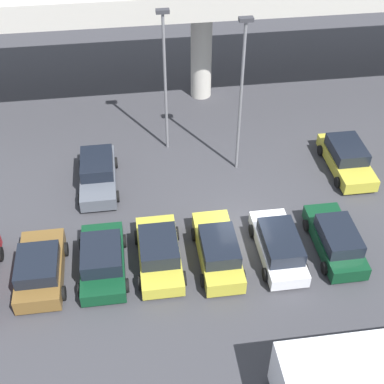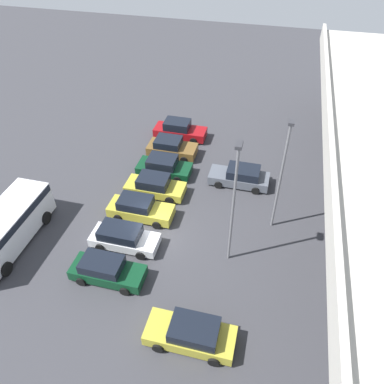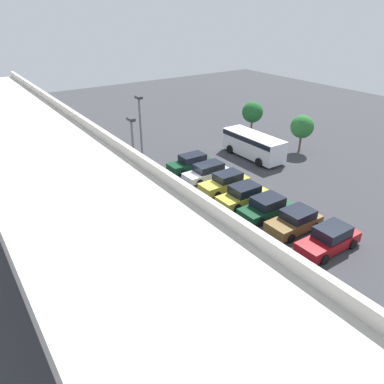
# 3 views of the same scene
# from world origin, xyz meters

# --- Properties ---
(ground_plane) EXTENTS (98.94, 98.94, 0.00)m
(ground_plane) POSITION_xyz_m (0.00, 0.00, 0.00)
(ground_plane) COLOR #38383D
(parked_car_0) EXTENTS (2.11, 4.89, 1.71)m
(parked_car_0) POSITION_xyz_m (-12.65, -1.71, 0.78)
(parked_car_0) COLOR maroon
(parked_car_0) RESTS_ON ground_plane
(parked_car_1) EXTENTS (2.25, 4.30, 1.61)m
(parked_car_1) POSITION_xyz_m (-9.65, -1.63, 0.76)
(parked_car_1) COLOR brown
(parked_car_1) RESTS_ON ground_plane
(parked_car_2) EXTENTS (2.23, 4.48, 1.55)m
(parked_car_2) POSITION_xyz_m (-6.85, -1.46, 0.72)
(parked_car_2) COLOR #0C381E
(parked_car_2) RESTS_ON ground_plane
(parked_car_3) EXTENTS (2.16, 4.64, 1.58)m
(parked_car_3) POSITION_xyz_m (-4.24, -1.37, 0.74)
(parked_car_3) COLOR gold
(parked_car_3) RESTS_ON ground_plane
(parked_car_4) EXTENTS (2.03, 4.73, 1.61)m
(parked_car_4) POSITION_xyz_m (-1.49, -1.61, 0.75)
(parked_car_4) COLOR gold
(parked_car_4) RESTS_ON ground_plane
(parked_car_5) EXTENTS (2.05, 4.59, 1.52)m
(parked_car_5) POSITION_xyz_m (1.40, -1.71, 0.73)
(parked_car_5) COLOR silver
(parked_car_5) RESTS_ON ground_plane
(parked_car_6) EXTENTS (2.03, 4.59, 1.53)m
(parked_car_6) POSITION_xyz_m (4.20, -1.69, 0.72)
(parked_car_6) COLOR #0C381E
(parked_car_6) RESTS_ON ground_plane
(parked_car_7) EXTENTS (2.18, 4.82, 1.55)m
(parked_car_7) POSITION_xyz_m (6.98, 4.42, 0.73)
(parked_car_7) COLOR gold
(parked_car_7) RESTS_ON ground_plane
(parked_car_9) EXTENTS (2.15, 4.78, 1.59)m
(parked_car_9) POSITION_xyz_m (-7.04, 4.92, 0.74)
(parked_car_9) COLOR #515660
(parked_car_9) RESTS_ON ground_plane
(shuttle_bus) EXTENTS (7.57, 2.82, 2.55)m
(shuttle_bus) POSITION_xyz_m (3.13, -9.20, 1.53)
(shuttle_bus) COLOR silver
(shuttle_bus) RESTS_ON ground_plane
(lamp_post_near_aisle) EXTENTS (0.70, 0.35, 8.93)m
(lamp_post_near_aisle) POSITION_xyz_m (0.82, 5.36, 5.17)
(lamp_post_near_aisle) COLOR slate
(lamp_post_near_aisle) RESTS_ON ground_plane
(lamp_post_mid_lot) EXTENTS (0.70, 0.35, 8.52)m
(lamp_post_mid_lot) POSITION_xyz_m (-2.91, 7.86, 4.96)
(lamp_post_mid_lot) COLOR slate
(lamp_post_mid_lot) RESTS_ON ground_plane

